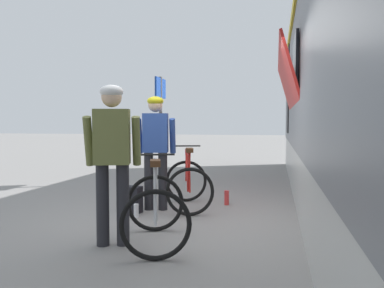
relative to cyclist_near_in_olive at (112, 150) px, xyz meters
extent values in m
plane|color=gray|center=(0.64, 1.06, -1.05)|extent=(80.00, 80.00, 0.00)
cube|color=red|center=(2.03, 3.42, 0.75)|extent=(0.52, 3.99, 1.64)
cube|color=black|center=(2.02, 2.16, 1.20)|extent=(0.04, 1.10, 0.80)
cube|color=black|center=(2.04, 6.46, 1.20)|extent=(0.03, 1.10, 2.29)
cylinder|color=#232328|center=(-0.10, -0.04, -0.60)|extent=(0.14, 0.14, 0.90)
cylinder|color=#232328|center=(0.11, 0.03, -0.60)|extent=(0.14, 0.14, 0.90)
cube|color=olive|center=(0.00, 0.00, 0.15)|extent=(0.43, 0.34, 0.60)
cylinder|color=olive|center=(-0.26, -0.04, 0.10)|extent=(0.16, 0.27, 0.56)
cylinder|color=olive|center=(0.24, 0.11, 0.10)|extent=(0.16, 0.27, 0.56)
sphere|color=beige|center=(0.00, 0.00, 0.58)|extent=(0.22, 0.22, 0.22)
ellipsoid|color=white|center=(0.00, 0.00, 0.64)|extent=(0.32, 0.34, 0.14)
cylinder|color=#232328|center=(-0.18, 1.72, -0.60)|extent=(0.14, 0.14, 0.90)
cylinder|color=#232328|center=(0.03, 1.76, -0.60)|extent=(0.14, 0.14, 0.90)
cube|color=#2D4C9E|center=(-0.07, 1.74, 0.15)|extent=(0.42, 0.31, 0.60)
cylinder|color=#2D4C9E|center=(-0.34, 1.73, 0.10)|extent=(0.14, 0.27, 0.56)
cylinder|color=#2D4C9E|center=(0.17, 1.83, 0.10)|extent=(0.14, 0.27, 0.56)
sphere|color=beige|center=(-0.07, 1.74, 0.58)|extent=(0.22, 0.22, 0.22)
ellipsoid|color=yellow|center=(-0.07, 1.74, 0.64)|extent=(0.30, 0.32, 0.14)
torus|color=black|center=(0.29, 0.61, -0.70)|extent=(0.69, 0.27, 0.71)
torus|color=black|center=(0.61, -0.36, -0.70)|extent=(0.69, 0.27, 0.71)
cylinder|color=silver|center=(0.40, 0.27, -0.45)|extent=(0.25, 0.62, 0.63)
cylinder|color=silver|center=(0.44, 0.16, -0.15)|extent=(0.31, 0.82, 0.04)
cylinder|color=silver|center=(0.53, -0.13, -0.45)|extent=(0.12, 0.27, 0.62)
cylinder|color=silver|center=(0.55, -0.19, -0.73)|extent=(0.14, 0.35, 0.08)
cylinder|color=silver|center=(0.59, -0.30, -0.42)|extent=(0.07, 0.14, 0.56)
cylinder|color=silver|center=(0.30, 0.59, -0.42)|extent=(0.06, 0.09, 0.55)
cylinder|color=black|center=(0.30, 0.56, -0.09)|extent=(0.46, 0.17, 0.02)
cube|color=#4C2D19|center=(0.58, -0.27, -0.10)|extent=(0.17, 0.26, 0.06)
torus|color=black|center=(0.24, 2.44, -0.70)|extent=(0.69, 0.25, 0.71)
torus|color=black|center=(0.53, 1.46, -0.70)|extent=(0.69, 0.25, 0.71)
cylinder|color=red|center=(0.35, 2.10, -0.45)|extent=(0.23, 0.63, 0.63)
cylinder|color=red|center=(0.38, 1.98, -0.15)|extent=(0.28, 0.83, 0.04)
cylinder|color=red|center=(0.47, 1.69, -0.45)|extent=(0.12, 0.27, 0.62)
cylinder|color=red|center=(0.48, 1.63, -0.73)|extent=(0.13, 0.35, 0.08)
cylinder|color=red|center=(0.52, 1.52, -0.42)|extent=(0.06, 0.14, 0.56)
cylinder|color=red|center=(0.25, 2.41, -0.42)|extent=(0.05, 0.09, 0.55)
cylinder|color=black|center=(0.26, 2.39, -0.09)|extent=(0.47, 0.16, 0.02)
cube|color=#4C2D19|center=(0.51, 1.55, -0.10)|extent=(0.16, 0.26, 0.06)
cube|color=black|center=(-0.36, 1.47, -0.85)|extent=(0.30, 0.22, 0.40)
cylinder|color=red|center=(0.96, 2.32, -0.93)|extent=(0.08, 0.08, 0.24)
cylinder|color=silver|center=(-0.20, 1.23, -0.96)|extent=(0.07, 0.07, 0.19)
cylinder|color=#595B60|center=(-0.82, 4.38, 0.15)|extent=(0.08, 0.08, 2.40)
cube|color=#193F99|center=(-0.82, 4.38, 1.10)|extent=(0.04, 0.70, 0.44)
camera|label=1|loc=(1.75, -3.80, 0.29)|focal=35.16mm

